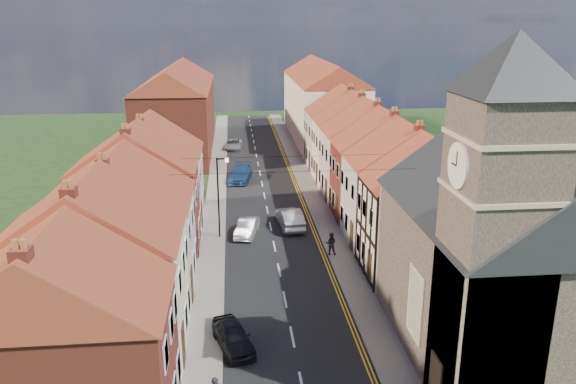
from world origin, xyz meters
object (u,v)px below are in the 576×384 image
Objects in this scene: church at (506,243)px; pedestrian_right at (331,243)px; car_distant at (233,144)px; car_mid_b at (290,218)px; car_near at (233,336)px; car_far at (240,174)px; car_mid at (247,227)px; lamppost at (219,192)px.

church reaches higher than pedestrian_right.
car_distant is 0.93× the size of car_mid_b.
car_far is (0.90, 30.03, 0.09)m from car_near.
car_mid is at bearing -79.25° from car_far.
car_mid is 3.63m from car_mid_b.
car_near is at bearing -81.00° from car_mid.
car_near is 0.98× the size of car_mid.
car_near is 44.67m from car_distant.
car_distant is (1.11, 30.00, -2.95)m from lamppost.
church is at bearing -25.64° from car_near.
car_near is (0.81, -14.67, -2.92)m from lamppost.
car_mid is at bearing -25.79° from pedestrian_right.
car_far is at bearing -83.01° from car_distant.
pedestrian_right is (6.41, -34.04, 0.32)m from car_distant.
car_near is 12.57m from pedestrian_right.
car_distant is (-12.06, 46.68, -5.29)m from church.
church is 2.53× the size of lamppost.
car_mid is at bearing 16.26° from car_mid_b.
lamppost is 1.22× the size of car_far.
car_mid_b is (-7.86, 18.46, -5.13)m from church.
church is 9.58× the size of pedestrian_right.
car_far is at bearing -80.87° from car_mid_b.
church reaches higher than car_near.
car_distant is at bearing 104.49° from church.
car_mid_b reaches higher than car_mid.
car_near is 2.30× the size of pedestrian_right.
pedestrian_right is at bearing -74.67° from car_distant.
car_far is at bearing 109.69° from church.
church is at bearing -43.41° from car_mid.
car_near is 17.05m from car_mid_b.
car_mid is (1.95, 0.42, -2.92)m from lamppost.
car_far is at bearing 83.66° from lamppost.
car_mid_b is (4.50, 16.45, 0.13)m from car_near.
lamppost is 6.26m from car_mid_b.
car_mid is 2.36× the size of pedestrian_right.
car_near is 30.04m from car_far.
car_far is 20.26m from pedestrian_right.
car_mid_b is at bearing 58.28° from car_near.
church is at bearing -60.50° from car_far.
church is 3.08× the size of car_far.
car_far is 1.08× the size of car_mid_b.
car_distant is at bearing 104.95° from car_mid.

